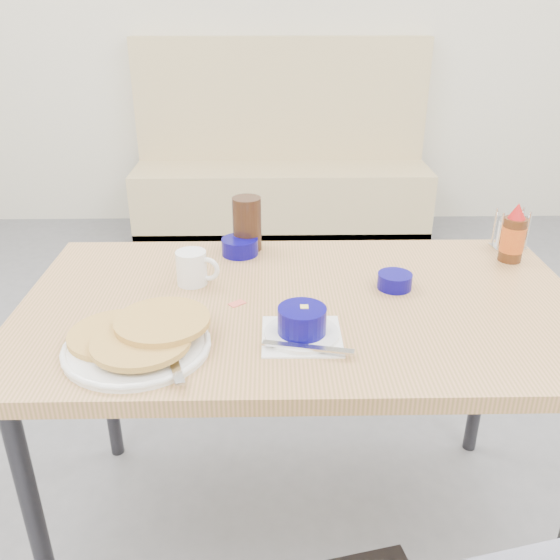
{
  "coord_description": "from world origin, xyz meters",
  "views": [
    {
      "loc": [
        -0.08,
        -1.06,
        1.44
      ],
      "look_at": [
        -0.06,
        0.25,
        0.82
      ],
      "focal_mm": 38.0,
      "sensor_mm": 36.0,
      "label": 1
    }
  ],
  "objects_px": {
    "grits_setting": "(302,325)",
    "syrup_bottle": "(513,236)",
    "condiment_caddy": "(510,234)",
    "booth_bench": "(281,179)",
    "dining_table": "(302,322)",
    "pancake_plate": "(139,339)",
    "creamer_bowl": "(240,247)",
    "amber_tumbler": "(247,224)",
    "butter_bowl": "(395,281)",
    "coffee_mug": "(193,267)"
  },
  "relations": [
    {
      "from": "grits_setting",
      "to": "syrup_bottle",
      "type": "bearing_deg",
      "value": 33.85
    },
    {
      "from": "grits_setting",
      "to": "condiment_caddy",
      "type": "relative_size",
      "value": 1.65
    },
    {
      "from": "booth_bench",
      "to": "dining_table",
      "type": "height_order",
      "value": "booth_bench"
    },
    {
      "from": "grits_setting",
      "to": "pancake_plate",
      "type": "bearing_deg",
      "value": -173.5
    },
    {
      "from": "creamer_bowl",
      "to": "amber_tumbler",
      "type": "xyz_separation_m",
      "value": [
        0.02,
        0.04,
        0.06
      ]
    },
    {
      "from": "syrup_bottle",
      "to": "pancake_plate",
      "type": "bearing_deg",
      "value": -154.89
    },
    {
      "from": "creamer_bowl",
      "to": "butter_bowl",
      "type": "bearing_deg",
      "value": -29.44
    },
    {
      "from": "pancake_plate",
      "to": "syrup_bottle",
      "type": "distance_m",
      "value": 1.07
    },
    {
      "from": "dining_table",
      "to": "pancake_plate",
      "type": "xyz_separation_m",
      "value": [
        -0.36,
        -0.21,
        0.08
      ]
    },
    {
      "from": "booth_bench",
      "to": "pancake_plate",
      "type": "bearing_deg",
      "value": -97.51
    },
    {
      "from": "booth_bench",
      "to": "coffee_mug",
      "type": "height_order",
      "value": "booth_bench"
    },
    {
      "from": "butter_bowl",
      "to": "amber_tumbler",
      "type": "height_order",
      "value": "amber_tumbler"
    },
    {
      "from": "butter_bowl",
      "to": "condiment_caddy",
      "type": "bearing_deg",
      "value": 34.38
    },
    {
      "from": "booth_bench",
      "to": "grits_setting",
      "type": "xyz_separation_m",
      "value": [
        -0.01,
        -2.71,
        0.44
      ]
    },
    {
      "from": "condiment_caddy",
      "to": "syrup_bottle",
      "type": "distance_m",
      "value": 0.11
    },
    {
      "from": "dining_table",
      "to": "grits_setting",
      "type": "height_order",
      "value": "grits_setting"
    },
    {
      "from": "coffee_mug",
      "to": "amber_tumbler",
      "type": "bearing_deg",
      "value": 60.39
    },
    {
      "from": "booth_bench",
      "to": "syrup_bottle",
      "type": "distance_m",
      "value": 2.42
    },
    {
      "from": "booth_bench",
      "to": "grits_setting",
      "type": "height_order",
      "value": "booth_bench"
    },
    {
      "from": "coffee_mug",
      "to": "butter_bowl",
      "type": "height_order",
      "value": "coffee_mug"
    },
    {
      "from": "grits_setting",
      "to": "creamer_bowl",
      "type": "distance_m",
      "value": 0.5
    },
    {
      "from": "amber_tumbler",
      "to": "syrup_bottle",
      "type": "bearing_deg",
      "value": -7.6
    },
    {
      "from": "pancake_plate",
      "to": "condiment_caddy",
      "type": "distance_m",
      "value": 1.15
    },
    {
      "from": "butter_bowl",
      "to": "condiment_caddy",
      "type": "relative_size",
      "value": 0.75
    },
    {
      "from": "dining_table",
      "to": "syrup_bottle",
      "type": "distance_m",
      "value": 0.67
    },
    {
      "from": "booth_bench",
      "to": "amber_tumbler",
      "type": "bearing_deg",
      "value": -93.84
    },
    {
      "from": "pancake_plate",
      "to": "creamer_bowl",
      "type": "distance_m",
      "value": 0.55
    },
    {
      "from": "creamer_bowl",
      "to": "syrup_bottle",
      "type": "distance_m",
      "value": 0.78
    },
    {
      "from": "booth_bench",
      "to": "amber_tumbler",
      "type": "distance_m",
      "value": 2.25
    },
    {
      "from": "butter_bowl",
      "to": "syrup_bottle",
      "type": "bearing_deg",
      "value": 25.27
    },
    {
      "from": "condiment_caddy",
      "to": "syrup_bottle",
      "type": "xyz_separation_m",
      "value": [
        -0.03,
        -0.1,
        0.03
      ]
    },
    {
      "from": "amber_tumbler",
      "to": "booth_bench",
      "type": "bearing_deg",
      "value": 86.16
    },
    {
      "from": "dining_table",
      "to": "butter_bowl",
      "type": "xyz_separation_m",
      "value": [
        0.24,
        0.07,
        0.08
      ]
    },
    {
      "from": "coffee_mug",
      "to": "syrup_bottle",
      "type": "xyz_separation_m",
      "value": [
        0.89,
        0.14,
        0.03
      ]
    },
    {
      "from": "creamer_bowl",
      "to": "booth_bench",
      "type": "bearing_deg",
      "value": 85.7
    },
    {
      "from": "coffee_mug",
      "to": "syrup_bottle",
      "type": "relative_size",
      "value": 0.68
    },
    {
      "from": "creamer_bowl",
      "to": "condiment_caddy",
      "type": "bearing_deg",
      "value": 2.91
    },
    {
      "from": "grits_setting",
      "to": "condiment_caddy",
      "type": "height_order",
      "value": "condiment_caddy"
    },
    {
      "from": "pancake_plate",
      "to": "amber_tumbler",
      "type": "relative_size",
      "value": 1.96
    },
    {
      "from": "dining_table",
      "to": "syrup_bottle",
      "type": "relative_size",
      "value": 8.17
    },
    {
      "from": "booth_bench",
      "to": "butter_bowl",
      "type": "xyz_separation_m",
      "value": [
        0.24,
        -2.47,
        0.43
      ]
    },
    {
      "from": "creamer_bowl",
      "to": "dining_table",
      "type": "bearing_deg",
      "value": -60.63
    },
    {
      "from": "creamer_bowl",
      "to": "syrup_bottle",
      "type": "height_order",
      "value": "syrup_bottle"
    },
    {
      "from": "pancake_plate",
      "to": "coffee_mug",
      "type": "relative_size",
      "value": 2.69
    },
    {
      "from": "pancake_plate",
      "to": "coffee_mug",
      "type": "distance_m",
      "value": 0.33
    },
    {
      "from": "grits_setting",
      "to": "butter_bowl",
      "type": "distance_m",
      "value": 0.35
    },
    {
      "from": "syrup_bottle",
      "to": "amber_tumbler",
      "type": "bearing_deg",
      "value": 172.4
    },
    {
      "from": "grits_setting",
      "to": "amber_tumbler",
      "type": "bearing_deg",
      "value": 104.82
    },
    {
      "from": "booth_bench",
      "to": "pancake_plate",
      "type": "relative_size",
      "value": 6.09
    },
    {
      "from": "pancake_plate",
      "to": "condiment_caddy",
      "type": "xyz_separation_m",
      "value": [
        1.0,
        0.55,
        0.02
      ]
    }
  ]
}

